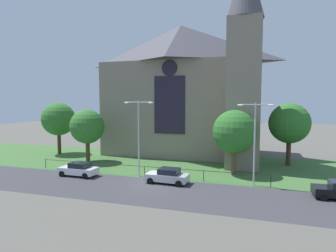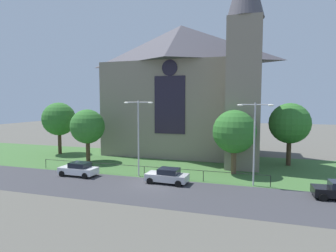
{
  "view_description": "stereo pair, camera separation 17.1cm",
  "coord_description": "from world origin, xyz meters",
  "px_view_note": "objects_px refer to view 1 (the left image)",
  "views": [
    {
      "loc": [
        9.78,
        -26.0,
        8.09
      ],
      "look_at": [
        -0.67,
        8.0,
        5.12
      ],
      "focal_mm": 30.52,
      "sensor_mm": 36.0,
      "label": 1
    },
    {
      "loc": [
        9.94,
        -25.95,
        8.09
      ],
      "look_at": [
        -0.67,
        8.0,
        5.12
      ],
      "focal_mm": 30.52,
      "sensor_mm": 36.0,
      "label": 2
    }
  ],
  "objects_px": {
    "parked_car_white": "(79,169)",
    "church_building": "(184,88)",
    "tree_left_near": "(87,127)",
    "tree_left_far": "(59,119)",
    "streetlamp_near": "(139,128)",
    "parked_car_silver": "(168,176)",
    "tree_right_near": "(234,132)",
    "tree_right_far": "(289,123)",
    "streetlamp_far": "(255,133)"
  },
  "relations": [
    {
      "from": "tree_right_far",
      "to": "streetlamp_far",
      "type": "bearing_deg",
      "value": -111.2
    },
    {
      "from": "streetlamp_far",
      "to": "parked_car_silver",
      "type": "distance_m",
      "value": 9.47
    },
    {
      "from": "tree_right_near",
      "to": "streetlamp_near",
      "type": "distance_m",
      "value": 10.73
    },
    {
      "from": "tree_right_far",
      "to": "tree_right_near",
      "type": "bearing_deg",
      "value": -134.37
    },
    {
      "from": "tree_right_near",
      "to": "parked_car_silver",
      "type": "bearing_deg",
      "value": -135.57
    },
    {
      "from": "streetlamp_near",
      "to": "parked_car_silver",
      "type": "distance_m",
      "value": 6.14
    },
    {
      "from": "tree_right_far",
      "to": "parked_car_white",
      "type": "xyz_separation_m",
      "value": [
        -22.6,
        -12.62,
        -4.65
      ]
    },
    {
      "from": "parked_car_silver",
      "to": "parked_car_white",
      "type": "bearing_deg",
      "value": 3.47
    },
    {
      "from": "tree_left_near",
      "to": "streetlamp_near",
      "type": "relative_size",
      "value": 0.86
    },
    {
      "from": "tree_right_near",
      "to": "tree_right_far",
      "type": "bearing_deg",
      "value": 45.63
    },
    {
      "from": "tree_left_far",
      "to": "streetlamp_far",
      "type": "xyz_separation_m",
      "value": [
        29.37,
        -9.04,
        -0.31
      ]
    },
    {
      "from": "tree_left_far",
      "to": "streetlamp_near",
      "type": "distance_m",
      "value": 19.55
    },
    {
      "from": "church_building",
      "to": "tree_right_near",
      "type": "xyz_separation_m",
      "value": [
        8.45,
        -10.73,
        -5.49
      ]
    },
    {
      "from": "tree_left_near",
      "to": "tree_right_near",
      "type": "bearing_deg",
      "value": -2.32
    },
    {
      "from": "church_building",
      "to": "tree_left_near",
      "type": "relative_size",
      "value": 3.64
    },
    {
      "from": "parked_car_silver",
      "to": "streetlamp_near",
      "type": "bearing_deg",
      "value": -20.88
    },
    {
      "from": "streetlamp_near",
      "to": "tree_right_near",
      "type": "bearing_deg",
      "value": 23.45
    },
    {
      "from": "tree_right_far",
      "to": "streetlamp_far",
      "type": "xyz_separation_m",
      "value": [
        -4.19,
        -10.8,
        -0.25
      ]
    },
    {
      "from": "tree_right_near",
      "to": "streetlamp_near",
      "type": "height_order",
      "value": "streetlamp_near"
    },
    {
      "from": "tree_left_far",
      "to": "streetlamp_near",
      "type": "relative_size",
      "value": 0.97
    },
    {
      "from": "streetlamp_far",
      "to": "parked_car_white",
      "type": "height_order",
      "value": "streetlamp_far"
    },
    {
      "from": "church_building",
      "to": "streetlamp_far",
      "type": "distance_m",
      "value": 19.09
    },
    {
      "from": "church_building",
      "to": "tree_left_far",
      "type": "distance_m",
      "value": 20.22
    },
    {
      "from": "streetlamp_near",
      "to": "parked_car_white",
      "type": "distance_m",
      "value": 8.03
    },
    {
      "from": "tree_left_far",
      "to": "tree_right_near",
      "type": "bearing_deg",
      "value": -9.98
    },
    {
      "from": "tree_right_near",
      "to": "streetlamp_far",
      "type": "distance_m",
      "value": 4.81
    },
    {
      "from": "streetlamp_near",
      "to": "parked_car_white",
      "type": "bearing_deg",
      "value": -164.05
    },
    {
      "from": "church_building",
      "to": "parked_car_silver",
      "type": "relative_size",
      "value": 6.08
    },
    {
      "from": "church_building",
      "to": "parked_car_silver",
      "type": "height_order",
      "value": "church_building"
    },
    {
      "from": "parked_car_white",
      "to": "parked_car_silver",
      "type": "height_order",
      "value": "same"
    },
    {
      "from": "tree_left_near",
      "to": "streetlamp_far",
      "type": "xyz_separation_m",
      "value": [
        21.67,
        -5.05,
        0.35
      ]
    },
    {
      "from": "tree_right_near",
      "to": "parked_car_white",
      "type": "height_order",
      "value": "tree_right_near"
    },
    {
      "from": "tree_left_far",
      "to": "parked_car_silver",
      "type": "relative_size",
      "value": 1.88
    },
    {
      "from": "tree_right_near",
      "to": "streetlamp_far",
      "type": "height_order",
      "value": "streetlamp_far"
    },
    {
      "from": "tree_left_near",
      "to": "parked_car_silver",
      "type": "height_order",
      "value": "tree_left_near"
    },
    {
      "from": "tree_right_far",
      "to": "streetlamp_near",
      "type": "height_order",
      "value": "streetlamp_near"
    },
    {
      "from": "church_building",
      "to": "tree_left_near",
      "type": "bearing_deg",
      "value": -137.94
    },
    {
      "from": "tree_right_near",
      "to": "tree_right_far",
      "type": "xyz_separation_m",
      "value": [
        6.39,
        6.53,
        0.61
      ]
    },
    {
      "from": "parked_car_white",
      "to": "tree_right_near",
      "type": "bearing_deg",
      "value": -157.9
    },
    {
      "from": "parked_car_white",
      "to": "church_building",
      "type": "bearing_deg",
      "value": -113.27
    },
    {
      "from": "tree_left_far",
      "to": "streetlamp_far",
      "type": "relative_size",
      "value": 1.0
    },
    {
      "from": "tree_left_far",
      "to": "tree_right_near",
      "type": "distance_m",
      "value": 27.59
    },
    {
      "from": "tree_right_near",
      "to": "tree_right_far",
      "type": "height_order",
      "value": "tree_right_far"
    },
    {
      "from": "tree_left_far",
      "to": "tree_right_near",
      "type": "xyz_separation_m",
      "value": [
        27.16,
        -4.78,
        -0.67
      ]
    },
    {
      "from": "tree_right_near",
      "to": "tree_left_near",
      "type": "bearing_deg",
      "value": 177.68
    },
    {
      "from": "streetlamp_near",
      "to": "parked_car_silver",
      "type": "relative_size",
      "value": 1.94
    },
    {
      "from": "tree_right_far",
      "to": "parked_car_white",
      "type": "relative_size",
      "value": 1.88
    },
    {
      "from": "tree_left_far",
      "to": "tree_right_far",
      "type": "bearing_deg",
      "value": 2.99
    },
    {
      "from": "tree_left_near",
      "to": "streetlamp_far",
      "type": "relative_size",
      "value": 0.89
    },
    {
      "from": "streetlamp_far",
      "to": "parked_car_white",
      "type": "relative_size",
      "value": 1.9
    }
  ]
}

